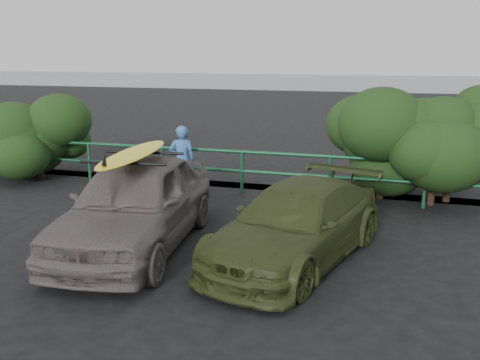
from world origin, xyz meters
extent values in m
plane|color=black|center=(0.00, 0.00, 0.00)|extent=(80.00, 80.00, 0.00)
plane|color=slate|center=(0.00, 60.00, 0.00)|extent=(200.00, 200.00, 0.00)
imported|color=#605856|center=(0.28, 1.19, 0.76)|extent=(2.28, 4.61, 1.51)
imported|color=#353E1B|center=(2.96, 1.38, 0.60)|extent=(2.72, 4.41, 1.19)
imported|color=#3D70B8|center=(-0.29, 4.56, 0.81)|extent=(0.68, 0.56, 1.61)
ellipsoid|color=yellow|center=(0.28, 1.19, 1.60)|extent=(0.86, 2.75, 0.08)
camera|label=1|loc=(4.40, -6.51, 3.19)|focal=40.00mm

